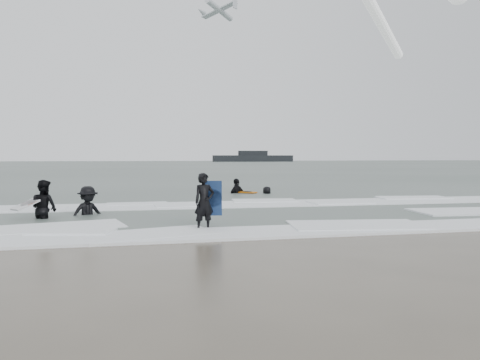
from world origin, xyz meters
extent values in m
plane|color=brown|center=(0.00, 0.00, 0.00)|extent=(320.00, 320.00, 0.00)
plane|color=#47544C|center=(0.00, 80.00, 0.06)|extent=(320.00, 320.00, 0.00)
imported|color=black|center=(-1.96, 0.18, 0.00)|extent=(0.66, 0.53, 1.58)
imported|color=black|center=(-6.66, 3.33, 0.00)|extent=(1.12, 1.08, 1.81)
imported|color=black|center=(-5.39, 3.82, 0.00)|extent=(1.39, 1.16, 1.86)
imported|color=black|center=(1.19, 11.73, 0.00)|extent=(1.21, 1.08, 1.97)
imported|color=black|center=(2.65, 11.09, 0.00)|extent=(0.88, 0.70, 1.58)
cube|color=white|center=(0.00, -0.60, 0.03)|extent=(30.03, 2.32, 0.07)
cube|color=white|center=(0.00, 6.00, 0.04)|extent=(30.00, 2.60, 0.09)
cube|color=black|center=(30.97, 136.77, 1.08)|extent=(26.03, 4.65, 2.05)
cube|color=black|center=(30.97, 136.77, 2.85)|extent=(9.30, 2.79, 1.49)
cylinder|color=silver|center=(7.95, 60.51, 24.59)|extent=(5.24, 5.97, 1.87)
cone|color=silver|center=(5.47, 63.45, 25.12)|extent=(1.92, 2.04, 1.14)
cube|color=silver|center=(7.95, 60.51, 24.54)|extent=(5.30, 4.76, 1.71)
cube|color=silver|center=(9.99, 58.10, 24.85)|extent=(0.83, 0.94, 1.30)
cylinder|color=white|center=(23.62, 41.96, 21.21)|extent=(27.74, 32.49, 7.17)
camera|label=1|loc=(-3.50, -12.30, 2.03)|focal=35.00mm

